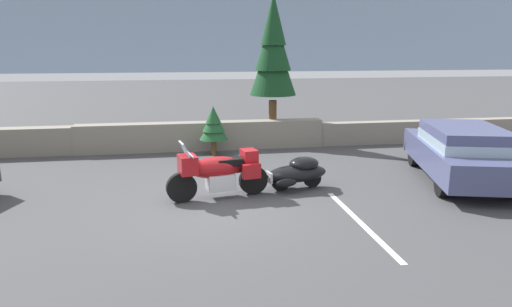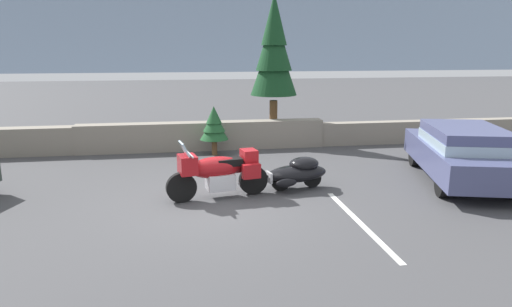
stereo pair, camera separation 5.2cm
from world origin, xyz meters
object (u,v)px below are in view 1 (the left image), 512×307
car_shaped_trailer (297,172)px  pine_tree_tall (273,50)px  touring_motorcycle (218,171)px  sedan_at_right_edge (461,151)px

car_shaped_trailer → pine_tree_tall: size_ratio=0.44×
touring_motorcycle → pine_tree_tall: bearing=67.8°
touring_motorcycle → sedan_at_right_edge: 6.10m
pine_tree_tall → sedan_at_right_edge: bearing=-57.2°
touring_motorcycle → car_shaped_trailer: touring_motorcycle is taller
car_shaped_trailer → pine_tree_tall: pine_tree_tall is taller
car_shaped_trailer → sedan_at_right_edge: (4.19, -0.02, 0.36)m
sedan_at_right_edge → pine_tree_tall: bearing=122.8°
touring_motorcycle → pine_tree_tall: size_ratio=0.45×
sedan_at_right_edge → pine_tree_tall: size_ratio=0.94×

